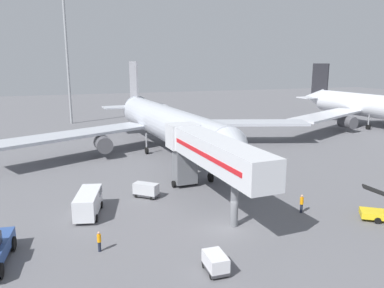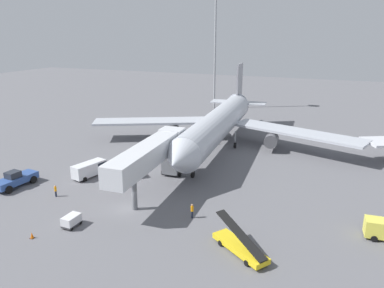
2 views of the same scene
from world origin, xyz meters
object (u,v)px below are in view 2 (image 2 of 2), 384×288
at_px(airplane_at_gate, 219,123).
at_px(safety_cone_alpha, 32,235).
at_px(apron_light_mast, 215,31).
at_px(baggage_cart_far_right, 71,220).
at_px(pushback_tug, 15,179).
at_px(baggage_cart_mid_center, 135,171).
at_px(ground_crew_worker_midground, 56,191).
at_px(belt_loader_truck, 240,246).
at_px(jet_bridge, 153,154).
at_px(ground_crew_worker_foreground, 192,211).
at_px(service_van_near_right, 90,169).

distance_m(airplane_at_gate, safety_cone_alpha, 40.22).
bearing_deg(apron_light_mast, baggage_cart_far_right, -84.04).
xyz_separation_m(pushback_tug, baggage_cart_mid_center, (13.72, 10.21, -0.25)).
distance_m(baggage_cart_far_right, ground_crew_worker_midground, 9.33).
xyz_separation_m(airplane_at_gate, baggage_cart_far_right, (-6.04, -35.38, -4.12)).
bearing_deg(pushback_tug, safety_cone_alpha, -37.54).
distance_m(baggage_cart_far_right, apron_light_mast, 75.10).
height_order(pushback_tug, belt_loader_truck, belt_loader_truck).
bearing_deg(baggage_cart_mid_center, jet_bridge, -36.69).
bearing_deg(ground_crew_worker_foreground, belt_loader_truck, -34.22).
xyz_separation_m(pushback_tug, safety_cone_alpha, (12.81, -9.84, -0.78)).
bearing_deg(baggage_cart_far_right, pushback_tug, 157.90).
bearing_deg(ground_crew_worker_foreground, ground_crew_worker_midground, -175.67).
bearing_deg(jet_bridge, ground_crew_worker_midground, -150.64).
relative_size(baggage_cart_far_right, baggage_cart_mid_center, 0.78).
xyz_separation_m(pushback_tug, apron_light_mast, (7.63, 65.56, 20.71)).
height_order(ground_crew_worker_foreground, ground_crew_worker_midground, ground_crew_worker_foreground).
bearing_deg(service_van_near_right, baggage_cart_mid_center, 24.26).
xyz_separation_m(airplane_at_gate, belt_loader_truck, (13.29, -33.16, -4.10)).
distance_m(belt_loader_truck, ground_crew_worker_foreground, 8.79).
distance_m(jet_bridge, safety_cone_alpha, 17.95).
bearing_deg(apron_light_mast, ground_crew_worker_foreground, -73.15).
bearing_deg(baggage_cart_far_right, belt_loader_truck, 6.55).
bearing_deg(baggage_cart_far_right, service_van_near_right, 119.43).
relative_size(belt_loader_truck, baggage_cart_mid_center, 2.40).
bearing_deg(service_van_near_right, safety_cone_alpha, -72.81).
relative_size(jet_bridge, service_van_near_right, 3.43).
height_order(baggage_cart_far_right, baggage_cart_mid_center, baggage_cart_mid_center).
distance_m(service_van_near_right, baggage_cart_far_right, 15.55).
relative_size(ground_crew_worker_foreground, safety_cone_alpha, 2.71).
height_order(jet_bridge, baggage_cart_mid_center, jet_bridge).
distance_m(jet_bridge, service_van_near_right, 12.64).
distance_m(service_van_near_right, apron_light_mast, 61.68).
relative_size(baggage_cart_far_right, ground_crew_worker_foreground, 1.19).
bearing_deg(safety_cone_alpha, jet_bridge, 67.84).
xyz_separation_m(belt_loader_truck, ground_crew_worker_foreground, (-7.27, 4.95, 0.20)).
height_order(airplane_at_gate, safety_cone_alpha, airplane_at_gate).
bearing_deg(ground_crew_worker_foreground, safety_cone_alpha, -142.88).
bearing_deg(jet_bridge, baggage_cart_mid_center, 143.31).
xyz_separation_m(jet_bridge, pushback_tug, (-19.29, -6.06, -4.46)).
relative_size(service_van_near_right, safety_cone_alpha, 8.39).
bearing_deg(baggage_cart_far_right, apron_light_mast, 95.96).
xyz_separation_m(belt_loader_truck, ground_crew_worker_midground, (-26.72, 3.47, 0.11)).
bearing_deg(service_van_near_right, airplane_at_gate, 57.95).
bearing_deg(ground_crew_worker_midground, baggage_cart_mid_center, 60.61).
bearing_deg(baggage_cart_mid_center, apron_light_mast, 96.28).
relative_size(airplane_at_gate, service_van_near_right, 9.42).
relative_size(pushback_tug, safety_cone_alpha, 9.60).
relative_size(belt_loader_truck, ground_crew_worker_foreground, 3.67).
height_order(service_van_near_right, apron_light_mast, apron_light_mast).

